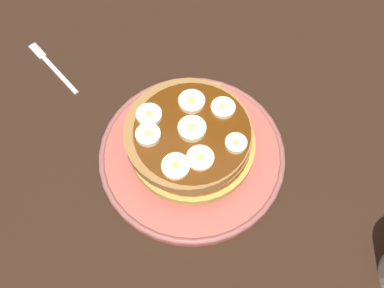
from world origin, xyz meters
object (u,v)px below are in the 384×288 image
at_px(banana_slice_7, 237,140).
at_px(fork, 50,64).
at_px(banana_slice_0, 190,130).
at_px(banana_slice_2, 192,102).
at_px(plate, 192,153).
at_px(banana_slice_1, 172,165).
at_px(banana_slice_4, 200,158).
at_px(banana_slice_6, 223,108).
at_px(banana_slice_3, 150,113).
at_px(pancake_stack, 192,141).
at_px(banana_slice_5, 148,135).

height_order(banana_slice_7, fork, banana_slice_7).
relative_size(banana_slice_0, banana_slice_2, 1.02).
distance_m(plate, banana_slice_0, 0.06).
distance_m(plate, banana_slice_1, 0.08).
bearing_deg(banana_slice_0, banana_slice_2, 108.46).
height_order(plate, fork, plate).
xyz_separation_m(banana_slice_4, banana_slice_6, (0.00, 0.08, 0.00)).
xyz_separation_m(banana_slice_2, banana_slice_3, (-0.04, -0.04, 0.00)).
distance_m(banana_slice_2, fork, 0.26).
xyz_separation_m(pancake_stack, banana_slice_7, (0.06, 0.00, 0.03)).
height_order(banana_slice_1, banana_slice_2, same).
bearing_deg(banana_slice_0, banana_slice_7, 6.25).
height_order(banana_slice_0, banana_slice_4, banana_slice_0).
relative_size(banana_slice_6, fork, 0.26).
bearing_deg(banana_slice_0, banana_slice_6, 58.99).
bearing_deg(banana_slice_6, pancake_stack, -120.12).
relative_size(pancake_stack, banana_slice_2, 5.02).
xyz_separation_m(banana_slice_1, banana_slice_4, (0.03, 0.02, -0.00)).
relative_size(plate, banana_slice_0, 7.19).
relative_size(banana_slice_1, fork, 0.28).
bearing_deg(banana_slice_7, banana_slice_4, -131.50).
relative_size(banana_slice_1, banana_slice_4, 1.01).
height_order(banana_slice_0, banana_slice_3, banana_slice_0).
relative_size(banana_slice_6, banana_slice_7, 1.16).
relative_size(plate, banana_slice_7, 9.38).
distance_m(plate, fork, 0.27).
distance_m(banana_slice_5, banana_slice_7, 0.11).
height_order(banana_slice_2, fork, banana_slice_2).
bearing_deg(banana_slice_7, banana_slice_6, 128.43).
distance_m(banana_slice_3, banana_slice_7, 0.11).
bearing_deg(banana_slice_5, banana_slice_1, -32.62).
bearing_deg(pancake_stack, banana_slice_4, -56.38).
bearing_deg(pancake_stack, banana_slice_5, -150.06).
bearing_deg(plate, pancake_stack, 35.00).
distance_m(pancake_stack, banana_slice_3, 0.07).
xyz_separation_m(banana_slice_3, banana_slice_7, (0.11, 0.00, -0.00)).
distance_m(banana_slice_3, banana_slice_6, 0.09).
bearing_deg(banana_slice_6, banana_slice_1, -107.26).
relative_size(plate, banana_slice_3, 7.76).
bearing_deg(banana_slice_3, fork, 161.99).
relative_size(plate, pancake_stack, 1.47).
height_order(banana_slice_4, banana_slice_6, same).
distance_m(plate, banana_slice_6, 0.08).
bearing_deg(banana_slice_7, banana_slice_5, -162.98).
distance_m(banana_slice_1, banana_slice_2, 0.09).
bearing_deg(banana_slice_6, plate, -120.43).
height_order(plate, pancake_stack, pancake_stack).
xyz_separation_m(banana_slice_1, banana_slice_7, (0.06, 0.06, 0.00)).
relative_size(pancake_stack, banana_slice_4, 5.17).
bearing_deg(pancake_stack, plate, -145.00).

